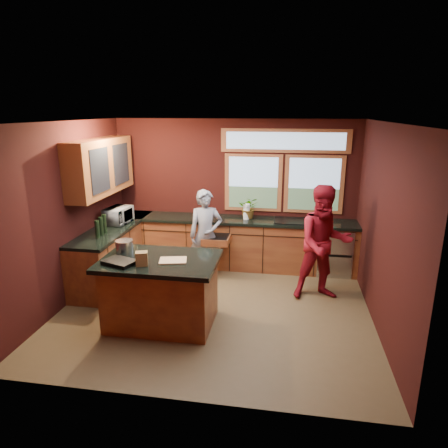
% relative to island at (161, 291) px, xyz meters
% --- Properties ---
extents(floor, '(4.50, 4.50, 0.00)m').
position_rel_island_xyz_m(floor, '(0.65, 0.54, -0.48)').
color(floor, brown).
rests_on(floor, ground).
extents(room_shell, '(4.52, 4.02, 2.71)m').
position_rel_island_xyz_m(room_shell, '(0.06, 0.86, 1.32)').
color(room_shell, black).
rests_on(room_shell, ground).
extents(back_counter, '(4.50, 0.64, 0.93)m').
position_rel_island_xyz_m(back_counter, '(0.85, 2.24, -0.01)').
color(back_counter, '#582115').
rests_on(back_counter, floor).
extents(left_counter, '(0.64, 2.30, 0.93)m').
position_rel_island_xyz_m(left_counter, '(-1.30, 1.39, -0.01)').
color(left_counter, '#582115').
rests_on(left_counter, floor).
extents(island, '(1.55, 1.05, 0.95)m').
position_rel_island_xyz_m(island, '(0.00, 0.00, 0.00)').
color(island, '#582115').
rests_on(island, floor).
extents(person_grey, '(0.66, 0.53, 1.57)m').
position_rel_island_xyz_m(person_grey, '(0.28, 1.63, 0.31)').
color(person_grey, slate).
rests_on(person_grey, floor).
extents(person_red, '(1.00, 0.86, 1.79)m').
position_rel_island_xyz_m(person_red, '(2.22, 1.16, 0.42)').
color(person_red, maroon).
rests_on(person_red, floor).
extents(microwave, '(0.40, 0.55, 0.28)m').
position_rel_island_xyz_m(microwave, '(-1.27, 1.59, 0.59)').
color(microwave, '#999999').
rests_on(microwave, left_counter).
extents(potted_plant, '(0.36, 0.31, 0.40)m').
position_rel_island_xyz_m(potted_plant, '(0.96, 2.29, 0.65)').
color(potted_plant, '#999999').
rests_on(potted_plant, back_counter).
extents(paper_towel, '(0.12, 0.12, 0.28)m').
position_rel_island_xyz_m(paper_towel, '(0.92, 2.24, 0.59)').
color(paper_towel, white).
rests_on(paper_towel, back_counter).
extents(cutting_board, '(0.40, 0.32, 0.02)m').
position_rel_island_xyz_m(cutting_board, '(0.20, -0.05, 0.48)').
color(cutting_board, tan).
rests_on(cutting_board, island).
extents(stock_pot, '(0.24, 0.24, 0.18)m').
position_rel_island_xyz_m(stock_pot, '(-0.55, 0.15, 0.56)').
color(stock_pot, '#BCBCC1').
rests_on(stock_pot, island).
extents(paper_bag, '(0.18, 0.16, 0.18)m').
position_rel_island_xyz_m(paper_bag, '(-0.15, -0.25, 0.56)').
color(paper_bag, brown).
rests_on(paper_bag, island).
extents(black_tray, '(0.47, 0.40, 0.05)m').
position_rel_island_xyz_m(black_tray, '(-0.45, -0.25, 0.49)').
color(black_tray, black).
rests_on(black_tray, island).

